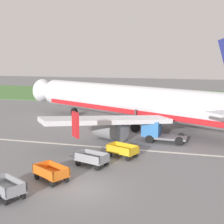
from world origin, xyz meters
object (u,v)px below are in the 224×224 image
baggage_cart_second_in_row (6,188)px  baggage_cart_far_end (122,150)px  airplane (137,102)px  service_truck_beside_carts (156,131)px  baggage_cart_fourth_in_row (92,159)px  baggage_cart_third_in_row (51,172)px

baggage_cart_second_in_row → baggage_cart_far_end: same height
airplane → baggage_cart_far_end: airplane is taller
baggage_cart_second_in_row → service_truck_beside_carts: bearing=66.2°
baggage_cart_fourth_in_row → service_truck_beside_carts: 9.67m
airplane → service_truck_beside_carts: (3.16, -6.07, -1.95)m
airplane → baggage_cart_fourth_in_row: 15.17m
airplane → service_truck_beside_carts: size_ratio=7.87×
baggage_cart_third_in_row → baggage_cart_far_end: 7.33m
baggage_cart_third_in_row → baggage_cart_far_end: same height
baggage_cart_third_in_row → service_truck_beside_carts: 13.67m
baggage_cart_second_in_row → baggage_cart_third_in_row: 3.43m
baggage_cart_second_in_row → service_truck_beside_carts: service_truck_beside_carts is taller
baggage_cart_far_end → service_truck_beside_carts: (2.01, 6.05, 0.50)m
baggage_cart_fourth_in_row → baggage_cart_far_end: 3.34m
baggage_cart_second_in_row → baggage_cart_fourth_in_row: (3.13, 6.75, 0.00)m
baggage_cart_fourth_in_row → service_truck_beside_carts: bearing=67.0°
airplane → baggage_cart_third_in_row: airplane is taller
airplane → baggage_cart_second_in_row: size_ratio=10.10×
airplane → baggage_cart_far_end: size_ratio=9.83×
baggage_cart_far_end → baggage_cart_fourth_in_row: bearing=-121.9°
baggage_cart_second_in_row → baggage_cart_third_in_row: size_ratio=1.01×
baggage_cart_third_in_row → baggage_cart_fourth_in_row: (1.68, 3.64, 0.00)m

